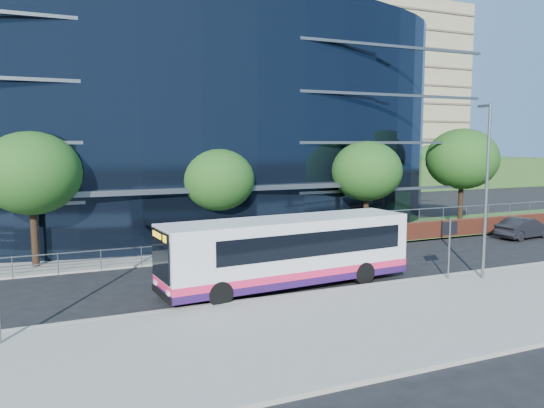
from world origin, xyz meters
name	(u,v)px	position (x,y,z in m)	size (l,w,h in m)	color
ground	(346,284)	(0.00, 0.00, 0.00)	(200.00, 200.00, 0.00)	black
pavement_near	(417,314)	(0.00, -5.00, 0.07)	(80.00, 8.00, 0.15)	gray
kerb	(358,287)	(0.00, -1.00, 0.08)	(80.00, 0.25, 0.16)	gray
yellow_line_outer	(356,288)	(0.00, -0.80, 0.01)	(80.00, 0.08, 0.01)	gold
yellow_line_inner	(354,287)	(0.00, -0.65, 0.01)	(80.00, 0.08, 0.01)	gold
far_forecourt	(164,249)	(-6.00, 11.00, 0.05)	(50.00, 8.00, 0.10)	gray
grass_verge	(526,220)	(24.00, 11.00, 0.06)	(36.00, 8.00, 0.12)	#2D511E
glass_office	(160,122)	(-4.00, 20.85, 8.00)	(44.00, 23.10, 16.00)	black
retaining_wall	(529,222)	(20.00, 7.30, 0.61)	(34.00, 0.40, 2.11)	maroon
guard_railings	(141,252)	(-8.00, 7.00, 0.82)	(24.00, 0.05, 1.10)	slate
apartment_block	(331,114)	(32.00, 57.21, 11.11)	(60.00, 42.00, 30.00)	#2D511E
street_sign	(449,236)	(4.50, -1.59, 2.15)	(0.85, 0.09, 2.80)	slate
tree_far_a	(31,173)	(-13.00, 9.00, 4.86)	(4.95, 4.95, 6.98)	black
tree_far_b	(218,180)	(-3.00, 9.50, 4.21)	(4.29, 4.29, 6.05)	black
tree_far_c	(367,171)	(7.00, 9.00, 4.54)	(4.62, 4.62, 6.51)	black
tree_far_d	(462,159)	(16.00, 10.00, 5.19)	(5.28, 5.28, 7.44)	black
tree_dist_e	(343,157)	(24.00, 40.00, 4.54)	(4.62, 4.62, 6.51)	black
tree_dist_f	(430,157)	(40.00, 42.00, 4.21)	(4.29, 4.29, 6.05)	black
streetlight_east	(486,186)	(6.00, -2.17, 4.44)	(0.15, 0.77, 8.00)	slate
city_bus	(290,251)	(-2.63, 0.49, 1.64)	(11.61, 3.52, 3.10)	silver
parked_car	(524,228)	(16.99, 5.10, 0.71)	(1.50, 4.30, 1.42)	black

